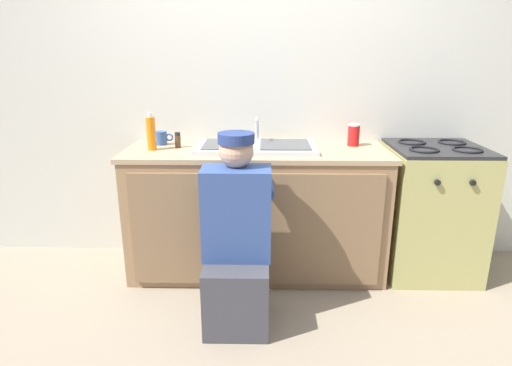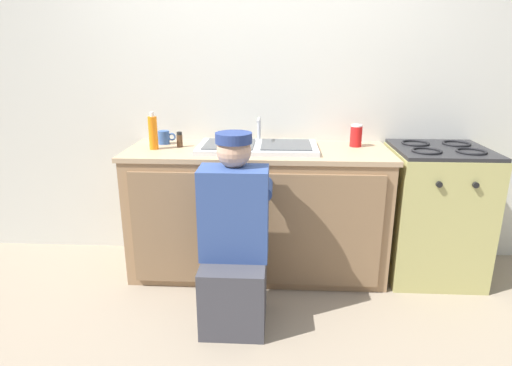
{
  "view_description": "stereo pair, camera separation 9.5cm",
  "coord_description": "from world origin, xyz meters",
  "px_view_note": "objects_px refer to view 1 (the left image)",
  "views": [
    {
      "loc": [
        0.05,
        -2.53,
        1.52
      ],
      "look_at": [
        0.0,
        0.1,
        0.71
      ],
      "focal_mm": 30.0,
      "sensor_mm": 36.0,
      "label": 1
    },
    {
      "loc": [
        0.14,
        -2.52,
        1.52
      ],
      "look_at": [
        0.0,
        0.1,
        0.71
      ],
      "focal_mm": 30.0,
      "sensor_mm": 36.0,
      "label": 2
    }
  ],
  "objects_px": {
    "stove_range": "(430,210)",
    "soda_cup_red": "(354,135)",
    "spice_bottle_pepper": "(178,140)",
    "soap_bottle_orange": "(151,133)",
    "sink_double_basin": "(257,146)",
    "coffee_mug": "(162,138)",
    "plumber_person": "(237,248)"
  },
  "relations": [
    {
      "from": "plumber_person",
      "to": "soap_bottle_orange",
      "type": "distance_m",
      "value": 1.0
    },
    {
      "from": "spice_bottle_pepper",
      "to": "soap_bottle_orange",
      "type": "bearing_deg",
      "value": -153.64
    },
    {
      "from": "sink_double_basin",
      "to": "coffee_mug",
      "type": "bearing_deg",
      "value": 168.81
    },
    {
      "from": "spice_bottle_pepper",
      "to": "sink_double_basin",
      "type": "bearing_deg",
      "value": -4.4
    },
    {
      "from": "sink_double_basin",
      "to": "coffee_mug",
      "type": "distance_m",
      "value": 0.69
    },
    {
      "from": "sink_double_basin",
      "to": "spice_bottle_pepper",
      "type": "relative_size",
      "value": 7.62
    },
    {
      "from": "sink_double_basin",
      "to": "coffee_mug",
      "type": "xyz_separation_m",
      "value": [
        -0.67,
        0.13,
        0.03
      ]
    },
    {
      "from": "stove_range",
      "to": "spice_bottle_pepper",
      "type": "height_order",
      "value": "spice_bottle_pepper"
    },
    {
      "from": "sink_double_basin",
      "to": "soap_bottle_orange",
      "type": "distance_m",
      "value": 0.71
    },
    {
      "from": "sink_double_basin",
      "to": "coffee_mug",
      "type": "relative_size",
      "value": 6.35
    },
    {
      "from": "spice_bottle_pepper",
      "to": "soda_cup_red",
      "type": "relative_size",
      "value": 0.69
    },
    {
      "from": "coffee_mug",
      "to": "plumber_person",
      "type": "bearing_deg",
      "value": -53.15
    },
    {
      "from": "stove_range",
      "to": "soda_cup_red",
      "type": "distance_m",
      "value": 0.75
    },
    {
      "from": "soda_cup_red",
      "to": "stove_range",
      "type": "bearing_deg",
      "value": -12.99
    },
    {
      "from": "coffee_mug",
      "to": "soap_bottle_orange",
      "type": "relative_size",
      "value": 0.5
    },
    {
      "from": "stove_range",
      "to": "spice_bottle_pepper",
      "type": "relative_size",
      "value": 8.82
    },
    {
      "from": "coffee_mug",
      "to": "sink_double_basin",
      "type": "bearing_deg",
      "value": -11.19
    },
    {
      "from": "soda_cup_red",
      "to": "plumber_person",
      "type": "bearing_deg",
      "value": -135.75
    },
    {
      "from": "plumber_person",
      "to": "spice_bottle_pepper",
      "type": "bearing_deg",
      "value": 123.25
    },
    {
      "from": "spice_bottle_pepper",
      "to": "soda_cup_red",
      "type": "distance_m",
      "value": 1.22
    },
    {
      "from": "sink_double_basin",
      "to": "stove_range",
      "type": "height_order",
      "value": "sink_double_basin"
    },
    {
      "from": "soda_cup_red",
      "to": "spice_bottle_pepper",
      "type": "bearing_deg",
      "value": -176.15
    },
    {
      "from": "spice_bottle_pepper",
      "to": "soap_bottle_orange",
      "type": "distance_m",
      "value": 0.19
    },
    {
      "from": "soap_bottle_orange",
      "to": "sink_double_basin",
      "type": "bearing_deg",
      "value": 3.02
    },
    {
      "from": "sink_double_basin",
      "to": "spice_bottle_pepper",
      "type": "height_order",
      "value": "sink_double_basin"
    },
    {
      "from": "sink_double_basin",
      "to": "soda_cup_red",
      "type": "relative_size",
      "value": 5.26
    },
    {
      "from": "sink_double_basin",
      "to": "stove_range",
      "type": "bearing_deg",
      "value": -0.1
    },
    {
      "from": "stove_range",
      "to": "soda_cup_red",
      "type": "xyz_separation_m",
      "value": [
        -0.54,
        0.13,
        0.51
      ]
    },
    {
      "from": "sink_double_basin",
      "to": "soap_bottle_orange",
      "type": "xyz_separation_m",
      "value": [
        -0.7,
        -0.04,
        0.09
      ]
    },
    {
      "from": "plumber_person",
      "to": "soda_cup_red",
      "type": "bearing_deg",
      "value": 44.25
    },
    {
      "from": "coffee_mug",
      "to": "soap_bottle_orange",
      "type": "bearing_deg",
      "value": -98.95
    },
    {
      "from": "spice_bottle_pepper",
      "to": "soap_bottle_orange",
      "type": "xyz_separation_m",
      "value": [
        -0.16,
        -0.08,
        0.06
      ]
    }
  ]
}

